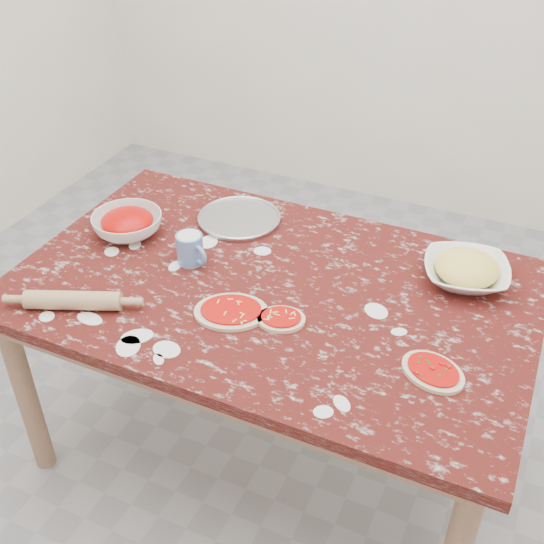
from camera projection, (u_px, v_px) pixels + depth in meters
The scene contains 10 objects.
ground at pixel (272, 444), 2.51m from camera, with size 4.00×4.00×0.00m, color gray.
worktable at pixel (272, 306), 2.12m from camera, with size 1.60×1.00×0.75m.
pizza_tray at pixel (239, 219), 2.39m from camera, with size 0.29×0.29×0.01m, color #B2B2B7.
sauce_bowl at pixel (128, 225), 2.29m from camera, with size 0.24×0.24×0.08m, color white.
cheese_bowl at pixel (466, 273), 2.07m from camera, with size 0.26×0.26×0.06m, color white.
flour_mug at pixel (191, 249), 2.15m from camera, with size 0.13×0.09×0.10m.
pizza_left at pixel (231, 311), 1.96m from camera, with size 0.27×0.24×0.02m.
pizza_mid at pixel (281, 319), 1.93m from camera, with size 0.17×0.16×0.02m.
pizza_right at pixel (433, 372), 1.75m from camera, with size 0.22×0.20×0.02m.
rolling_pin at pixel (73, 300), 1.97m from camera, with size 0.06×0.06×0.29m, color tan.
Camera 1 is at (0.69, -1.51, 2.00)m, focal length 43.96 mm.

